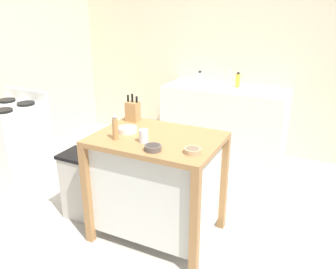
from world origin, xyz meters
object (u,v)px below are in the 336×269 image
Objects in this scene: kitchen_island at (157,182)px; bowl_stoneware_deep at (128,130)px; knife_block at (133,111)px; bowl_ceramic_small at (153,148)px; bottle_dish_soap at (238,80)px; bowl_ceramic_wide at (192,150)px; drinking_cup at (144,136)px; stove at (12,146)px; trash_bin at (84,185)px; bottle_spray_cleaner at (200,78)px; sink_faucet at (229,77)px; pepper_grinder at (115,128)px.

bowl_stoneware_deep is at bearing -177.17° from kitchen_island.
kitchen_island is 4.06× the size of knife_block.
bowl_ceramic_small is 0.65× the size of bottle_dish_soap.
kitchen_island is at bearing 2.83° from bowl_stoneware_deep.
bowl_ceramic_wide is (0.37, -0.17, 0.41)m from kitchen_island.
stove reaches higher than drinking_cup.
drinking_cup reaches higher than bowl_stoneware_deep.
stove is at bearing 172.88° from bowl_ceramic_wide.
stove reaches higher than trash_bin.
drinking_cup is 2.08m from bottle_spray_cleaner.
bottle_spray_cleaner is at bearing -170.73° from bottle_dish_soap.
trash_bin is 3.46× the size of bottle_spray_cleaner.
drinking_cup is 0.54× the size of bottle_spray_cleaner.
knife_block is 1.65m from bottle_spray_cleaner.
bowl_ceramic_small is at bearing -33.61° from bowl_stoneware_deep.
kitchen_island is at bearing -89.34° from sink_faucet.
bowl_ceramic_wide is at bearing -7.12° from stove.
kitchen_island is 0.76m from trash_bin.
bowl_ceramic_wide is 0.63m from pepper_grinder.
pepper_grinder is at bearing -15.63° from trash_bin.
knife_block is 2.45× the size of drinking_cup.
bottle_dish_soap is (-0.27, 2.15, 0.06)m from bowl_ceramic_wide.
drinking_cup reaches higher than bowl_ceramic_wide.
drinking_cup is at bearing -90.28° from sink_faucet.
stove is at bearing 169.40° from pepper_grinder.
bowl_stoneware_deep is 1.22× the size of bowl_ceramic_small.
sink_faucet is at bearing 89.72° from drinking_cup.
knife_block is at bearing 6.38° from stove.
bottle_dish_soap reaches higher than bottle_spray_cleaner.
pepper_grinder is (-0.22, -0.04, 0.04)m from drinking_cup.
kitchen_island is 5.08× the size of pepper_grinder.
sink_faucet is 1.21× the size of bottle_spray_cleaner.
bowl_stoneware_deep is at bearing 4.91° from trash_bin.
bottle_spray_cleaner reaches higher than bowl_stoneware_deep.
trash_bin is (-0.48, 0.13, -0.67)m from pepper_grinder.
pepper_grinder reaches higher than bowl_stoneware_deep.
drinking_cup is 0.45× the size of sink_faucet.
bowl_ceramic_small is 2.28m from sink_faucet.
knife_block is at bearing 104.88° from pepper_grinder.
bowl_ceramic_small is at bearing -77.56° from bottle_spray_cleaner.
kitchen_island reaches higher than trash_bin.
knife_block is 1.33× the size of bottle_spray_cleaner.
bowl_ceramic_wide is 1.20× the size of drinking_cup.
sink_faucet is (-0.39, 2.19, 0.08)m from bowl_ceramic_wide.
stove is (-1.89, -1.88, -0.52)m from bottle_dish_soap.
bottle_dish_soap is (0.13, 2.13, 0.03)m from drinking_cup.
trash_bin is 2.10m from bottle_spray_cleaner.
drinking_cup is (0.34, -0.40, -0.04)m from knife_block.
sink_faucet reaches higher than trash_bin.
knife_block reaches higher than kitchen_island.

